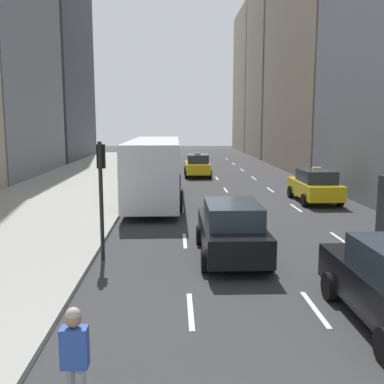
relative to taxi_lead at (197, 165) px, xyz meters
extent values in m
cube|color=#9E9E99|center=(-8.20, -6.26, -0.81)|extent=(8.00, 66.00, 0.15)
cube|color=white|center=(-1.40, -25.26, -0.87)|extent=(0.12, 2.00, 0.01)
cube|color=white|center=(-1.40, -19.26, -0.87)|extent=(0.12, 2.00, 0.01)
cube|color=white|center=(-1.40, -13.26, -0.87)|extent=(0.12, 2.00, 0.01)
cube|color=white|center=(-1.40, -7.26, -0.87)|extent=(0.12, 2.00, 0.01)
cube|color=white|center=(-1.40, -1.26, -0.87)|extent=(0.12, 2.00, 0.01)
cube|color=white|center=(-1.40, 4.74, -0.87)|extent=(0.12, 2.00, 0.01)
cube|color=white|center=(-1.40, 10.74, -0.87)|extent=(0.12, 2.00, 0.01)
cube|color=white|center=(-1.40, 16.74, -0.87)|extent=(0.12, 2.00, 0.01)
cube|color=white|center=(1.40, -25.26, -0.87)|extent=(0.12, 2.00, 0.01)
cube|color=white|center=(1.40, -19.26, -0.87)|extent=(0.12, 2.00, 0.01)
cube|color=white|center=(1.40, -13.26, -0.87)|extent=(0.12, 2.00, 0.01)
cube|color=white|center=(1.40, -7.26, -0.87)|extent=(0.12, 2.00, 0.01)
cube|color=white|center=(1.40, -1.26, -0.87)|extent=(0.12, 2.00, 0.01)
cube|color=white|center=(1.40, 4.74, -0.87)|extent=(0.12, 2.00, 0.01)
cube|color=white|center=(1.40, 10.74, -0.87)|extent=(0.12, 2.00, 0.01)
cube|color=white|center=(1.40, 16.74, -0.87)|extent=(0.12, 2.00, 0.01)
cube|color=white|center=(4.20, -19.26, -0.87)|extent=(0.12, 2.00, 0.01)
cube|color=white|center=(4.20, -13.26, -0.87)|extent=(0.12, 2.00, 0.01)
cube|color=white|center=(4.20, -7.26, -0.87)|extent=(0.12, 2.00, 0.01)
cube|color=white|center=(4.20, -1.26, -0.87)|extent=(0.12, 2.00, 0.01)
cube|color=white|center=(4.20, 4.74, -0.87)|extent=(0.12, 2.00, 0.01)
cube|color=white|center=(4.20, 10.74, -0.87)|extent=(0.12, 2.00, 0.01)
cube|color=white|center=(4.20, 16.74, -0.87)|extent=(0.12, 2.00, 0.01)
cube|color=#4C515B|center=(-15.20, 17.60, 13.88)|extent=(6.00, 16.15, 29.52)
cube|color=gray|center=(10.80, 20.96, 12.39)|extent=(6.00, 11.58, 26.54)
cube|color=gray|center=(10.80, 33.81, 9.33)|extent=(6.00, 12.89, 20.42)
cube|color=yellow|center=(0.00, 0.07, -0.17)|extent=(1.80, 4.40, 0.76)
cube|color=#28333D|center=(0.00, -0.19, 0.53)|extent=(1.58, 2.29, 0.64)
cube|color=#F2E599|center=(0.00, -0.19, 0.92)|extent=(0.44, 0.20, 0.14)
cylinder|color=black|center=(-0.90, 1.43, -0.55)|extent=(0.22, 0.66, 0.66)
cylinder|color=black|center=(0.90, 1.43, -0.55)|extent=(0.22, 0.66, 0.66)
cylinder|color=black|center=(-0.90, -1.29, -0.55)|extent=(0.22, 0.66, 0.66)
cylinder|color=black|center=(0.90, -1.29, -0.55)|extent=(0.22, 0.66, 0.66)
cube|color=yellow|center=(5.60, -11.58, -0.17)|extent=(1.80, 4.40, 0.76)
cube|color=#28333D|center=(5.60, -11.84, 0.53)|extent=(1.58, 2.29, 0.64)
cube|color=#F2E599|center=(5.60, -11.84, 0.92)|extent=(0.44, 0.20, 0.14)
cylinder|color=black|center=(4.70, -10.21, -0.55)|extent=(0.22, 0.66, 0.66)
cylinder|color=black|center=(6.50, -10.21, -0.55)|extent=(0.22, 0.66, 0.66)
cylinder|color=black|center=(4.70, -12.94, -0.55)|extent=(0.22, 0.66, 0.66)
cylinder|color=black|center=(6.50, -12.94, -0.55)|extent=(0.22, 0.66, 0.66)
cylinder|color=black|center=(1.90, -24.75, -0.55)|extent=(0.22, 0.66, 0.66)
cube|color=black|center=(0.00, -21.20, -0.15)|extent=(1.80, 4.75, 0.79)
cube|color=#28333D|center=(0.00, -21.49, 0.56)|extent=(1.58, 2.47, 0.64)
cylinder|color=black|center=(-0.90, -19.73, -0.55)|extent=(0.22, 0.66, 0.66)
cylinder|color=black|center=(0.90, -19.73, -0.55)|extent=(0.22, 0.66, 0.66)
cylinder|color=black|center=(-0.90, -22.67, -0.55)|extent=(0.22, 0.66, 0.66)
cylinder|color=black|center=(0.90, -22.67, -0.55)|extent=(0.22, 0.66, 0.66)
cube|color=silver|center=(-2.80, -10.89, 0.92)|extent=(2.50, 11.60, 2.90)
cube|color=#28333D|center=(-2.80, -5.14, 1.27)|extent=(2.30, 0.12, 1.40)
cube|color=#28333D|center=(-4.01, -10.89, 1.27)|extent=(0.08, 9.86, 1.10)
cube|color=yellow|center=(-2.80, -5.14, 2.17)|extent=(1.50, 0.10, 0.36)
cylinder|color=black|center=(-4.05, -7.29, -0.38)|extent=(0.30, 1.00, 1.00)
cylinder|color=black|center=(-1.55, -7.29, -0.38)|extent=(0.30, 1.00, 1.00)
cylinder|color=black|center=(-4.05, -14.08, -0.38)|extent=(0.30, 1.00, 1.00)
cylinder|color=black|center=(-1.55, -14.08, -0.38)|extent=(0.30, 1.00, 1.00)
cube|color=#2D4CA5|center=(-3.08, -29.07, 0.30)|extent=(0.36, 0.22, 0.56)
sphere|color=#9E7051|center=(-3.08, -29.07, 0.70)|extent=(0.22, 0.22, 0.22)
sphere|color=#B2AD9E|center=(-3.08, -29.07, 0.76)|extent=(0.20, 0.20, 0.20)
cylinder|color=black|center=(-3.95, -21.35, 0.92)|extent=(0.12, 0.12, 3.60)
cube|color=black|center=(-3.95, -21.17, 2.27)|extent=(0.24, 0.20, 0.72)
sphere|color=red|center=(-3.95, -21.06, 2.50)|extent=(0.14, 0.14, 0.14)
sphere|color=#4C3F14|center=(-3.95, -21.06, 2.27)|extent=(0.14, 0.14, 0.14)
sphere|color=#198C2D|center=(-3.95, -21.06, 2.04)|extent=(0.14, 0.14, 0.14)
camera|label=1|loc=(-1.72, -34.72, 3.27)|focal=42.00mm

